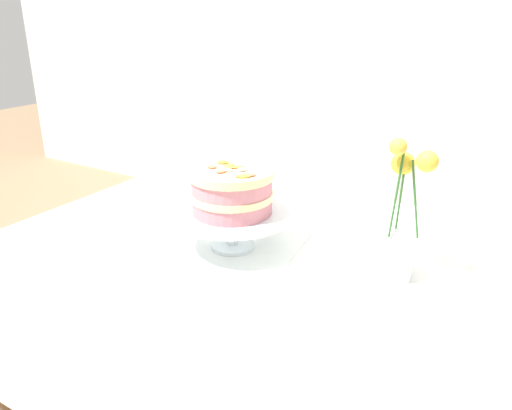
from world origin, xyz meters
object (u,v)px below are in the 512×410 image
(flower_vase, at_px, (399,230))
(layer_cake, at_px, (232,190))
(dining_table, at_px, (265,288))
(cake_stand, at_px, (232,218))

(flower_vase, bearing_deg, layer_cake, -169.83)
(dining_table, relative_size, flower_vase, 4.32)
(layer_cake, height_order, flower_vase, flower_vase)
(dining_table, distance_m, layer_cake, 0.26)
(layer_cake, bearing_deg, dining_table, 5.83)
(cake_stand, height_order, layer_cake, layer_cake)
(cake_stand, bearing_deg, layer_cake, -50.89)
(dining_table, height_order, layer_cake, layer_cake)
(cake_stand, distance_m, flower_vase, 0.40)
(cake_stand, bearing_deg, flower_vase, 10.16)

